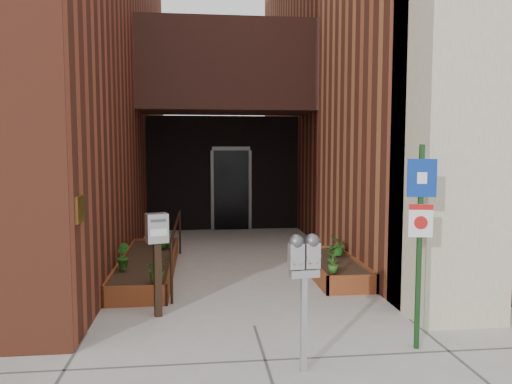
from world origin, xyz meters
name	(u,v)px	position (x,y,z in m)	size (l,w,h in m)	color
ground	(254,326)	(0.00, 0.00, 0.00)	(80.00, 80.00, 0.00)	#9E9991
architecture	(216,35)	(-0.18, 6.89, 4.98)	(20.00, 14.60, 10.00)	brown
planter_left	(148,267)	(-1.55, 2.70, 0.13)	(0.90, 3.60, 0.30)	maroon
planter_right	(333,268)	(1.60, 2.20, 0.13)	(0.80, 2.20, 0.30)	maroon
handrail	(176,231)	(-1.05, 2.65, 0.75)	(0.04, 3.34, 0.90)	black
parking_meter	(304,266)	(0.34, -1.29, 1.06)	(0.31, 0.16, 1.37)	#A7A7A9
sign_post	(420,225)	(1.68, -0.89, 1.37)	(0.30, 0.10, 2.22)	#133613
payment_dropbox	(157,242)	(-1.20, 0.50, 0.97)	(0.32, 0.27, 1.35)	black
shrub_left_a	(157,269)	(-1.25, 1.10, 0.49)	(0.33, 0.33, 0.37)	#295719
shrub_left_b	(122,256)	(-1.85, 1.90, 0.50)	(0.22, 0.22, 0.40)	#23621C
shrub_left_c	(162,237)	(-1.36, 3.49, 0.51)	(0.23, 0.23, 0.41)	#1C5117
shrub_left_d	(168,239)	(-1.25, 3.54, 0.46)	(0.17, 0.17, 0.32)	#1B611D
shrub_right_a	(333,263)	(1.35, 1.30, 0.45)	(0.16, 0.16, 0.29)	#2D611B
shrub_right_b	(331,254)	(1.45, 1.79, 0.47)	(0.18, 0.18, 0.34)	#1E4E16
shrub_right_c	(338,246)	(1.76, 2.46, 0.47)	(0.31, 0.31, 0.35)	#1E611B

